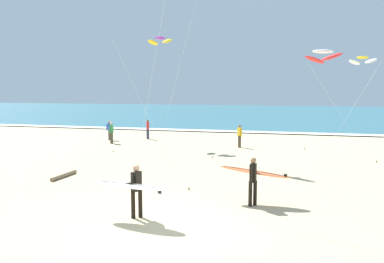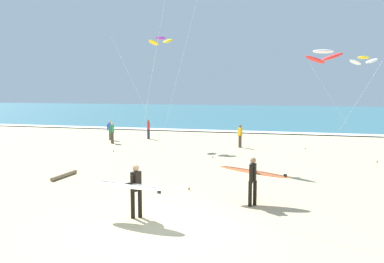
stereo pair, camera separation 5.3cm
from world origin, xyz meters
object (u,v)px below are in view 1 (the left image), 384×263
(kite_arc_golden_low, at_px, (362,60))
(bystander_yellow_top, at_px, (240,136))
(kite_arc_violet_high, at_px, (160,41))
(surfer_lead, at_px, (133,187))
(driftwood_log, at_px, (64,175))
(surfer_trailing, at_px, (254,175))
(bystander_red_top, at_px, (148,129))
(bystander_blue_top, at_px, (110,130))
(kite_arc_ivory_near, at_px, (323,56))
(bystander_green_top, at_px, (111,133))

(kite_arc_golden_low, distance_m, bystander_yellow_top, 10.15)
(kite_arc_violet_high, xyz_separation_m, bystander_yellow_top, (5.78, 0.04, -6.66))
(surfer_lead, height_order, driftwood_log, surfer_lead)
(surfer_lead, relative_size, surfer_trailing, 0.97)
(surfer_lead, distance_m, bystander_red_top, 19.46)
(bystander_red_top, bearing_deg, bystander_blue_top, -153.22)
(surfer_trailing, height_order, kite_arc_violet_high, kite_arc_violet_high)
(kite_arc_ivory_near, bearing_deg, kite_arc_violet_high, 155.86)
(bystander_green_top, relative_size, driftwood_log, 0.89)
(bystander_blue_top, bearing_deg, surfer_trailing, -48.14)
(kite_arc_golden_low, bearing_deg, surfer_lead, -116.42)
(kite_arc_ivory_near, bearing_deg, driftwood_log, -151.31)
(kite_arc_ivory_near, xyz_separation_m, bystander_yellow_top, (-4.98, 4.87, -4.94))
(kite_arc_ivory_near, relative_size, kite_arc_golden_low, 0.96)
(surfer_trailing, distance_m, kite_arc_violet_high, 16.62)
(kite_arc_violet_high, relative_size, bystander_red_top, 4.88)
(surfer_lead, xyz_separation_m, kite_arc_violet_high, (-4.64, 15.63, 6.42))
(bystander_blue_top, relative_size, bystander_red_top, 1.00)
(surfer_trailing, xyz_separation_m, bystander_yellow_top, (-2.29, 13.08, -0.24))
(kite_arc_golden_low, distance_m, bystander_blue_top, 19.49)
(kite_arc_violet_high, relative_size, bystander_blue_top, 4.88)
(kite_arc_golden_low, relative_size, bystander_green_top, 3.99)
(surfer_trailing, distance_m, bystander_green_top, 17.27)
(surfer_trailing, relative_size, bystander_red_top, 1.61)
(bystander_green_top, xyz_separation_m, bystander_red_top, (1.69, 3.07, 0.00))
(surfer_trailing, height_order, kite_arc_golden_low, kite_arc_golden_low)
(surfer_trailing, distance_m, bystander_red_top, 18.66)
(surfer_lead, distance_m, bystander_green_top, 17.36)
(kite_arc_ivory_near, bearing_deg, surfer_lead, -119.52)
(bystander_red_top, bearing_deg, surfer_lead, -69.89)
(surfer_trailing, relative_size, driftwood_log, 1.43)
(surfer_trailing, xyz_separation_m, bystander_red_top, (-10.11, 15.68, -0.24))
(kite_arc_ivory_near, height_order, bystander_green_top, kite_arc_ivory_near)
(bystander_yellow_top, height_order, driftwood_log, bystander_yellow_top)
(kite_arc_golden_low, bearing_deg, bystander_green_top, -168.80)
(bystander_red_top, bearing_deg, kite_arc_violet_high, -52.22)
(surfer_lead, bearing_deg, kite_arc_golden_low, 63.58)
(surfer_trailing, xyz_separation_m, kite_arc_golden_low, (5.86, 16.11, 4.98))
(surfer_lead, xyz_separation_m, kite_arc_golden_low, (9.29, 18.70, 4.99))
(kite_arc_golden_low, height_order, driftwood_log, kite_arc_golden_low)
(surfer_lead, relative_size, kite_arc_violet_high, 0.32)
(surfer_lead, relative_size, bystander_blue_top, 1.56)
(bystander_green_top, height_order, bystander_red_top, same)
(surfer_trailing, bearing_deg, bystander_blue_top, 131.86)
(bystander_green_top, bearing_deg, kite_arc_golden_low, 11.20)
(bystander_yellow_top, height_order, bystander_red_top, same)
(bystander_blue_top, bearing_deg, bystander_yellow_top, -6.66)
(surfer_trailing, xyz_separation_m, kite_arc_violet_high, (-8.07, 13.04, 6.41))
(bystander_blue_top, bearing_deg, kite_arc_violet_high, -14.98)
(surfer_lead, relative_size, bystander_yellow_top, 1.56)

